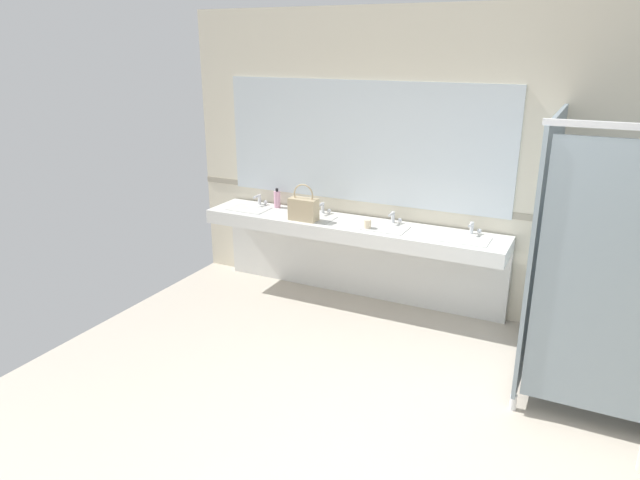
# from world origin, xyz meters

# --- Properties ---
(wall_back) EXTENTS (6.42, 0.12, 2.89)m
(wall_back) POSITION_xyz_m (0.00, 2.79, 1.44)
(wall_back) COLOR beige
(wall_back) RESTS_ON ground_plane
(wall_back_tile_band) EXTENTS (6.42, 0.01, 0.06)m
(wall_back_tile_band) POSITION_xyz_m (0.00, 2.72, 1.05)
(wall_back_tile_band) COLOR #9E937F
(wall_back_tile_band) RESTS_ON wall_back
(vanity_counter) EXTENTS (3.09, 0.54, 0.98)m
(vanity_counter) POSITION_xyz_m (-1.28, 2.52, 0.63)
(vanity_counter) COLOR silver
(vanity_counter) RESTS_ON ground_plane
(mirror_panel) EXTENTS (2.99, 0.02, 1.20)m
(mirror_panel) POSITION_xyz_m (-1.28, 2.72, 1.61)
(mirror_panel) COLOR silver
(mirror_panel) RESTS_ON wall_back
(handbag) EXTENTS (0.29, 0.14, 0.37)m
(handbag) POSITION_xyz_m (-1.72, 2.30, 0.99)
(handbag) COLOR tan
(handbag) RESTS_ON vanity_counter
(soap_dispenser) EXTENTS (0.07, 0.07, 0.21)m
(soap_dispenser) POSITION_xyz_m (-2.20, 2.60, 0.95)
(soap_dispenser) COLOR #D899B2
(soap_dispenser) RESTS_ON vanity_counter
(paper_cup) EXTENTS (0.07, 0.07, 0.09)m
(paper_cup) POSITION_xyz_m (-1.05, 2.33, 0.91)
(paper_cup) COLOR beige
(paper_cup) RESTS_ON vanity_counter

